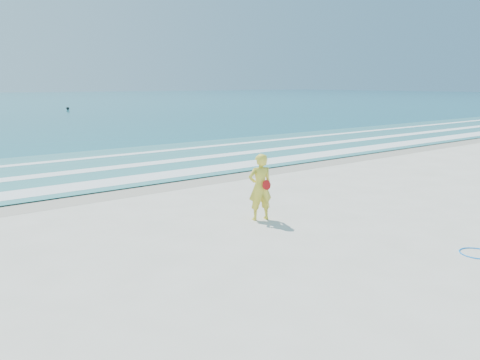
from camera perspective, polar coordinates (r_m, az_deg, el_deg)
ground at (r=10.41m, az=11.26°, el=-9.34°), size 400.00×400.00×0.00m
wet_sand at (r=17.42m, az=-11.49°, el=-0.78°), size 400.00×2.40×0.00m
shallow at (r=21.94m, az=-17.26°, el=1.59°), size 400.00×10.00×0.01m
foam_near at (r=18.57m, az=-13.26°, el=0.06°), size 400.00×1.40×0.01m
foam_mid at (r=21.20m, az=-16.51°, el=1.32°), size 400.00×0.90×0.01m
foam_far at (r=24.28m, az=-19.33°, el=2.41°), size 400.00×0.60×0.01m
hoop at (r=11.71m, az=26.89°, el=-7.96°), size 0.93×0.93×0.03m
buoy at (r=70.67m, az=-20.26°, el=8.20°), size 0.42×0.42×0.42m
woman at (r=12.77m, az=2.46°, el=-0.86°), size 0.77×0.63×1.84m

